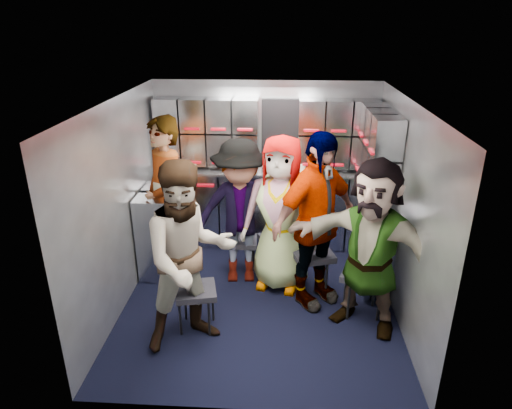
# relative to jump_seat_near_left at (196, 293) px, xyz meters

# --- Properties ---
(floor) EXTENTS (3.00, 3.00, 0.00)m
(floor) POSITION_rel_jump_seat_near_left_xyz_m (0.57, 0.52, -0.39)
(floor) COLOR black
(floor) RESTS_ON ground
(wall_back) EXTENTS (2.80, 0.04, 2.10)m
(wall_back) POSITION_rel_jump_seat_near_left_xyz_m (0.57, 2.02, 0.66)
(wall_back) COLOR gray
(wall_back) RESTS_ON ground
(wall_left) EXTENTS (0.04, 3.00, 2.10)m
(wall_left) POSITION_rel_jump_seat_near_left_xyz_m (-0.83, 0.52, 0.66)
(wall_left) COLOR gray
(wall_left) RESTS_ON ground
(wall_right) EXTENTS (0.04, 3.00, 2.10)m
(wall_right) POSITION_rel_jump_seat_near_left_xyz_m (1.97, 0.52, 0.66)
(wall_right) COLOR gray
(wall_right) RESTS_ON ground
(ceiling) EXTENTS (2.80, 3.00, 0.02)m
(ceiling) POSITION_rel_jump_seat_near_left_xyz_m (0.57, 0.52, 1.71)
(ceiling) COLOR silver
(ceiling) RESTS_ON wall_back
(cart_bank_back) EXTENTS (2.68, 0.38, 0.99)m
(cart_bank_back) POSITION_rel_jump_seat_near_left_xyz_m (0.57, 1.81, 0.10)
(cart_bank_back) COLOR #A3A8B3
(cart_bank_back) RESTS_ON ground
(cart_bank_left) EXTENTS (0.38, 0.76, 0.99)m
(cart_bank_left) POSITION_rel_jump_seat_near_left_xyz_m (-0.62, 1.08, 0.10)
(cart_bank_left) COLOR #A3A8B3
(cart_bank_left) RESTS_ON ground
(counter) EXTENTS (2.68, 0.42, 0.03)m
(counter) POSITION_rel_jump_seat_near_left_xyz_m (0.57, 1.81, 0.62)
(counter) COLOR #AEB1B6
(counter) RESTS_ON cart_bank_back
(locker_bank_back) EXTENTS (2.68, 0.28, 0.82)m
(locker_bank_back) POSITION_rel_jump_seat_near_left_xyz_m (0.57, 1.87, 1.10)
(locker_bank_back) COLOR #A3A8B3
(locker_bank_back) RESTS_ON wall_back
(locker_bank_right) EXTENTS (0.28, 1.00, 0.82)m
(locker_bank_right) POSITION_rel_jump_seat_near_left_xyz_m (1.82, 1.22, 1.10)
(locker_bank_right) COLOR #A3A8B3
(locker_bank_right) RESTS_ON wall_right
(right_cabinet) EXTENTS (0.28, 1.20, 1.00)m
(right_cabinet) POSITION_rel_jump_seat_near_left_xyz_m (1.82, 1.12, 0.11)
(right_cabinet) COLOR #A3A8B3
(right_cabinet) RESTS_ON ground
(coffee_niche) EXTENTS (0.46, 0.16, 0.84)m
(coffee_niche) POSITION_rel_jump_seat_near_left_xyz_m (0.75, 1.93, 1.08)
(coffee_niche) COLOR black
(coffee_niche) RESTS_ON wall_back
(red_latch_strip) EXTENTS (2.60, 0.02, 0.03)m
(red_latch_strip) POSITION_rel_jump_seat_near_left_xyz_m (0.57, 1.61, 0.49)
(red_latch_strip) COLOR #A50715
(red_latch_strip) RESTS_ON cart_bank_back
(jump_seat_near_left) EXTENTS (0.44, 0.43, 0.44)m
(jump_seat_near_left) POSITION_rel_jump_seat_near_left_xyz_m (0.00, 0.00, 0.00)
(jump_seat_near_left) COLOR black
(jump_seat_near_left) RESTS_ON ground
(jump_seat_mid_left) EXTENTS (0.36, 0.34, 0.41)m
(jump_seat_mid_left) POSITION_rel_jump_seat_near_left_xyz_m (0.34, 1.11, -0.03)
(jump_seat_mid_left) COLOR black
(jump_seat_mid_left) RESTS_ON ground
(jump_seat_center) EXTENTS (0.53, 0.52, 0.49)m
(jump_seat_center) POSITION_rel_jump_seat_near_left_xyz_m (0.78, 1.01, 0.04)
(jump_seat_center) COLOR black
(jump_seat_center) RESTS_ON ground
(jump_seat_mid_right) EXTENTS (0.50, 0.49, 0.49)m
(jump_seat_mid_right) POSITION_rel_jump_seat_near_left_xyz_m (1.13, 0.71, 0.04)
(jump_seat_mid_right) COLOR black
(jump_seat_mid_right) RESTS_ON ground
(jump_seat_near_right) EXTENTS (0.51, 0.50, 0.47)m
(jump_seat_near_right) POSITION_rel_jump_seat_near_left_xyz_m (1.62, 0.34, 0.03)
(jump_seat_near_right) COLOR black
(jump_seat_near_right) RESTS_ON ground
(attendant_standing) EXTENTS (0.76, 0.82, 1.88)m
(attendant_standing) POSITION_rel_jump_seat_near_left_xyz_m (-0.48, 0.93, 0.55)
(attendant_standing) COLOR black
(attendant_standing) RESTS_ON ground
(attendant_arc_a) EXTENTS (1.07, 0.99, 1.76)m
(attendant_arc_a) POSITION_rel_jump_seat_near_left_xyz_m (0.00, -0.18, 0.49)
(attendant_arc_a) COLOR black
(attendant_arc_a) RESTS_ON ground
(attendant_arc_b) EXTENTS (1.12, 0.70, 1.65)m
(attendant_arc_b) POSITION_rel_jump_seat_near_left_xyz_m (0.34, 0.93, 0.43)
(attendant_arc_b) COLOR black
(attendant_arc_b) RESTS_ON ground
(attendant_arc_c) EXTENTS (0.95, 0.73, 1.72)m
(attendant_arc_c) POSITION_rel_jump_seat_near_left_xyz_m (0.78, 0.83, 0.47)
(attendant_arc_c) COLOR black
(attendant_arc_c) RESTS_ON ground
(attendant_arc_d) EXTENTS (1.11, 1.04, 1.84)m
(attendant_arc_d) POSITION_rel_jump_seat_near_left_xyz_m (1.13, 0.53, 0.53)
(attendant_arc_d) COLOR black
(attendant_arc_d) RESTS_ON ground
(attendant_arc_e) EXTENTS (1.61, 1.23, 1.70)m
(attendant_arc_e) POSITION_rel_jump_seat_near_left_xyz_m (1.62, 0.16, 0.46)
(attendant_arc_e) COLOR black
(attendant_arc_e) RESTS_ON ground
(bottle_left) EXTENTS (0.06, 0.06, 0.24)m
(bottle_left) POSITION_rel_jump_seat_near_left_xyz_m (-0.30, 1.76, 0.76)
(bottle_left) COLOR white
(bottle_left) RESTS_ON counter
(bottle_mid) EXTENTS (0.07, 0.07, 0.23)m
(bottle_mid) POSITION_rel_jump_seat_near_left_xyz_m (0.58, 1.76, 0.75)
(bottle_mid) COLOR white
(bottle_mid) RESTS_ON counter
(bottle_right) EXTENTS (0.07, 0.07, 0.26)m
(bottle_right) POSITION_rel_jump_seat_near_left_xyz_m (0.82, 1.76, 0.77)
(bottle_right) COLOR white
(bottle_right) RESTS_ON counter
(cup_left) EXTENTS (0.08, 0.08, 0.10)m
(cup_left) POSITION_rel_jump_seat_near_left_xyz_m (-0.31, 1.75, 0.69)
(cup_left) COLOR #C9B18E
(cup_left) RESTS_ON counter
(cup_right) EXTENTS (0.08, 0.08, 0.11)m
(cup_right) POSITION_rel_jump_seat_near_left_xyz_m (1.04, 1.75, 0.69)
(cup_right) COLOR #C9B18E
(cup_right) RESTS_ON counter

